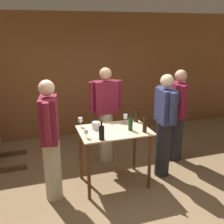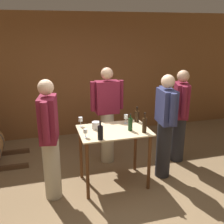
% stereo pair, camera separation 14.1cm
% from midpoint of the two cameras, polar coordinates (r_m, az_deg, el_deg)
% --- Properties ---
extents(ground_plane, '(14.00, 14.00, 0.00)m').
position_cam_midpoint_polar(ground_plane, '(4.04, 1.30, -18.11)').
color(ground_plane, brown).
extents(back_wall, '(8.40, 0.05, 2.70)m').
position_cam_midpoint_polar(back_wall, '(5.91, -7.02, 7.79)').
color(back_wall, brown).
rests_on(back_wall, ground_plane).
extents(tasting_table, '(1.06, 0.71, 0.91)m').
position_cam_midpoint_polar(tasting_table, '(4.01, -0.57, -6.29)').
color(tasting_table, beige).
rests_on(tasting_table, ground_plane).
extents(wine_bottle_far_left, '(0.08, 0.08, 0.26)m').
position_cam_midpoint_polar(wine_bottle_far_left, '(3.57, -3.41, -4.51)').
color(wine_bottle_far_left, black).
rests_on(wine_bottle_far_left, tasting_table).
extents(wine_bottle_left, '(0.07, 0.07, 0.26)m').
position_cam_midpoint_polar(wine_bottle_left, '(3.89, 3.02, -2.55)').
color(wine_bottle_left, '#193819').
rests_on(wine_bottle_left, tasting_table).
extents(wine_bottle_center, '(0.06, 0.06, 0.31)m').
position_cam_midpoint_polar(wine_bottle_center, '(3.84, 6.11, -2.65)').
color(wine_bottle_center, black).
rests_on(wine_bottle_center, tasting_table).
extents(wine_bottle_right, '(0.08, 0.08, 0.25)m').
position_cam_midpoint_polar(wine_bottle_right, '(4.26, 4.33, -0.81)').
color(wine_bottle_right, black).
rests_on(wine_bottle_right, tasting_table).
extents(wine_glass_near_left, '(0.06, 0.06, 0.13)m').
position_cam_midpoint_polar(wine_glass_near_left, '(3.65, -6.70, -4.33)').
color(wine_glass_near_left, silver).
rests_on(wine_glass_near_left, tasting_table).
extents(wine_glass_near_center, '(0.06, 0.06, 0.15)m').
position_cam_midpoint_polar(wine_glass_near_center, '(4.05, -7.92, -1.77)').
color(wine_glass_near_center, silver).
rests_on(wine_glass_near_center, tasting_table).
extents(wine_glass_near_right, '(0.06, 0.06, 0.15)m').
position_cam_midpoint_polar(wine_glass_near_right, '(4.17, 1.97, -1.05)').
color(wine_glass_near_right, silver).
rests_on(wine_glass_near_right, tasting_table).
extents(ice_bucket, '(0.12, 0.12, 0.11)m').
position_cam_midpoint_polar(ice_bucket, '(3.95, -4.49, -2.99)').
color(ice_bucket, silver).
rests_on(ice_bucket, tasting_table).
extents(person_host, '(0.29, 0.58, 1.74)m').
position_cam_midpoint_polar(person_host, '(3.69, -14.32, -5.80)').
color(person_host, '#B7AD93').
rests_on(person_host, ground_plane).
extents(person_visitor_with_scarf, '(0.25, 0.59, 1.71)m').
position_cam_midpoint_polar(person_visitor_with_scarf, '(4.25, 10.40, -2.63)').
color(person_visitor_with_scarf, '#232328').
rests_on(person_visitor_with_scarf, ground_plane).
extents(person_visitor_bearded, '(0.34, 0.56, 1.69)m').
position_cam_midpoint_polar(person_visitor_bearded, '(4.85, 13.34, -0.38)').
color(person_visitor_bearded, '#232328').
rests_on(person_visitor_bearded, ground_plane).
extents(person_visitor_near_door, '(0.59, 0.24, 1.74)m').
position_cam_midpoint_polar(person_visitor_near_door, '(4.63, -2.22, -0.40)').
color(person_visitor_near_door, '#B7AD93').
rests_on(person_visitor_near_door, ground_plane).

